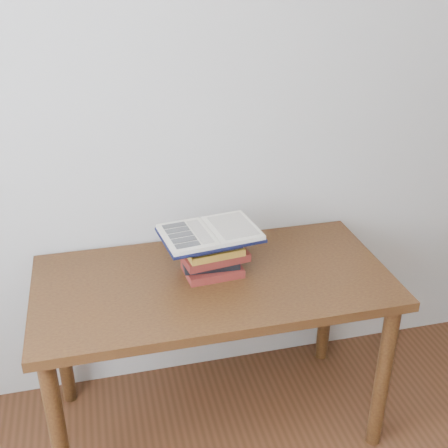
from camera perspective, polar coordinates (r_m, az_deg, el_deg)
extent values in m
cube|color=#B4B1AA|center=(2.25, -1.94, 12.43)|extent=(3.50, 0.04, 2.60)
cube|color=#4B2F12|center=(2.14, -1.07, -5.91)|extent=(1.34, 0.67, 0.04)
cylinder|color=#4B2F12|center=(2.13, -16.45, -19.95)|extent=(0.06, 0.06, 0.68)
cylinder|color=#4B2F12|center=(2.35, 15.84, -14.72)|extent=(0.06, 0.06, 0.68)
cylinder|color=#4B2F12|center=(2.55, -16.24, -11.02)|extent=(0.06, 0.06, 0.68)
cylinder|color=#4B2F12|center=(2.73, 10.38, -7.49)|extent=(0.06, 0.06, 0.68)
cube|color=maroon|center=(2.15, -1.18, -4.60)|extent=(0.22, 0.17, 0.03)
cube|color=black|center=(2.15, -1.42, -3.78)|extent=(0.22, 0.14, 0.03)
cube|color=maroon|center=(2.14, -1.19, -2.97)|extent=(0.27, 0.21, 0.03)
cube|color=#B58429|center=(2.11, -1.16, -2.53)|extent=(0.23, 0.17, 0.03)
cube|color=black|center=(2.11, -1.33, -1.65)|extent=(0.22, 0.18, 0.03)
cube|color=black|center=(2.11, -1.44, -1.12)|extent=(0.39, 0.30, 0.01)
cube|color=beige|center=(2.08, -3.78, -1.22)|extent=(0.20, 0.26, 0.02)
cube|color=beige|center=(2.13, 0.83, -0.40)|extent=(0.20, 0.26, 0.02)
cylinder|color=beige|center=(2.10, -1.45, -0.84)|extent=(0.04, 0.24, 0.01)
cube|color=black|center=(2.14, -5.09, -0.14)|extent=(0.09, 0.05, 0.00)
cube|color=black|center=(2.10, -4.76, -0.61)|extent=(0.09, 0.05, 0.00)
cube|color=black|center=(2.07, -4.43, -1.10)|extent=(0.09, 0.05, 0.00)
cube|color=black|center=(2.03, -4.08, -1.60)|extent=(0.09, 0.05, 0.00)
cube|color=black|center=(2.00, -3.73, -2.12)|extent=(0.09, 0.05, 0.00)
cube|color=beige|center=(2.09, -2.44, -0.76)|extent=(0.07, 0.20, 0.00)
cube|color=beige|center=(2.13, 0.92, -0.15)|extent=(0.16, 0.22, 0.00)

